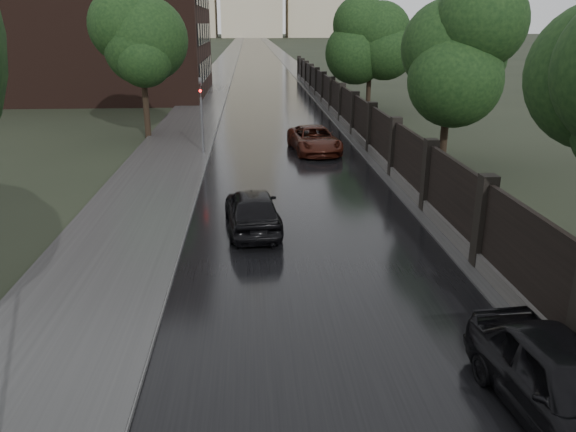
# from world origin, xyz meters

# --- Properties ---
(road) EXTENTS (8.00, 420.00, 0.02)m
(road) POSITION_xyz_m (0.00, 190.00, 0.01)
(road) COLOR black
(road) RESTS_ON ground
(sidewalk_left) EXTENTS (4.00, 420.00, 0.16)m
(sidewalk_left) POSITION_xyz_m (-6.00, 190.00, 0.08)
(sidewalk_left) COLOR #2D2D2D
(sidewalk_left) RESTS_ON ground
(verge_right) EXTENTS (3.00, 420.00, 0.08)m
(verge_right) POSITION_xyz_m (5.50, 190.00, 0.04)
(verge_right) COLOR #2D2D2D
(verge_right) RESTS_ON ground
(fence_right) EXTENTS (0.45, 75.72, 2.70)m
(fence_right) POSITION_xyz_m (4.60, 32.01, 1.01)
(fence_right) COLOR #383533
(fence_right) RESTS_ON ground
(tree_left_far) EXTENTS (4.25, 4.25, 7.39)m
(tree_left_far) POSITION_xyz_m (-8.00, 30.00, 5.24)
(tree_left_far) COLOR black
(tree_left_far) RESTS_ON ground
(tree_right_b) EXTENTS (4.08, 4.08, 7.01)m
(tree_right_b) POSITION_xyz_m (7.50, 22.00, 4.95)
(tree_right_b) COLOR black
(tree_right_b) RESTS_ON ground
(tree_right_c) EXTENTS (4.08, 4.08, 7.01)m
(tree_right_c) POSITION_xyz_m (7.50, 40.00, 4.95)
(tree_right_c) COLOR black
(tree_right_c) RESTS_ON ground
(traffic_light) EXTENTS (0.16, 0.32, 4.00)m
(traffic_light) POSITION_xyz_m (-4.30, 24.99, 2.40)
(traffic_light) COLOR #59595E
(traffic_light) RESTS_ON ground
(hatchback_left) EXTENTS (2.07, 4.38, 1.45)m
(hatchback_left) POSITION_xyz_m (-1.80, 13.47, 0.72)
(hatchback_left) COLOR black
(hatchback_left) RESTS_ON ground
(car_right_near) EXTENTS (2.16, 4.58, 1.52)m
(car_right_near) POSITION_xyz_m (3.40, 3.49, 0.76)
(car_right_near) COLOR black
(car_right_near) RESTS_ON ground
(car_right_far) EXTENTS (2.77, 5.17, 1.38)m
(car_right_far) POSITION_xyz_m (1.60, 25.32, 0.69)
(car_right_far) COLOR black
(car_right_far) RESTS_ON ground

